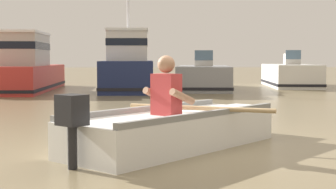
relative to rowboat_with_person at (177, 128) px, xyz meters
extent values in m
plane|color=#7A6B4C|center=(0.17, 0.15, -0.25)|extent=(120.00, 120.00, 0.00)
cube|color=white|center=(-0.05, -0.05, -0.03)|extent=(2.99, 2.95, 0.44)
cube|color=white|center=(1.19, 1.16, -0.03)|extent=(0.71, 0.71, 0.42)
cube|color=gray|center=(-0.41, 0.32, 0.22)|extent=(2.23, 2.18, 0.08)
cube|color=gray|center=(0.31, -0.41, 0.22)|extent=(2.23, 2.18, 0.08)
cube|color=white|center=(-0.12, -0.12, 0.15)|extent=(0.91, 0.92, 0.06)
cylinder|color=black|center=(-1.23, -1.20, 0.02)|extent=(0.14, 0.14, 0.54)
cube|color=black|center=(-1.23, -1.20, 0.37)|extent=(0.37, 0.37, 0.32)
cube|color=#B23333|center=(-0.16, -0.15, 0.45)|extent=(0.39, 0.40, 0.52)
sphere|color=#9E7051|center=(-0.16, -0.15, 0.83)|extent=(0.22, 0.22, 0.22)
cylinder|color=#9E7051|center=(-0.28, 0.04, 0.43)|extent=(0.37, 0.36, 0.23)
cylinder|color=#9E7051|center=(0.03, -0.28, 0.43)|extent=(0.37, 0.36, 0.23)
cylinder|color=tan|center=(0.30, 0.09, 0.25)|extent=(1.80, 0.98, 0.06)
cube|color=#B72D28|center=(-4.07, 12.30, 0.20)|extent=(1.90, 6.71, 0.90)
cube|color=black|center=(-4.07, 12.30, -0.09)|extent=(1.94, 6.75, 0.10)
cube|color=#B2ADA3|center=(-4.09, 11.71, 1.20)|extent=(1.41, 2.84, 1.10)
cube|color=black|center=(-4.09, 11.71, 1.33)|extent=(1.44, 2.87, 0.24)
cube|color=white|center=(-4.09, 11.71, 1.79)|extent=(1.48, 2.98, 0.08)
cube|color=#19234C|center=(-0.44, 12.09, 0.28)|extent=(2.04, 5.71, 1.07)
cube|color=black|center=(-0.44, 12.09, -0.06)|extent=(2.08, 5.75, 0.10)
cube|color=silver|center=(-0.47, 11.58, 1.32)|extent=(1.48, 2.43, 1.01)
cube|color=black|center=(-0.47, 11.58, 1.45)|extent=(1.51, 2.46, 0.24)
cube|color=white|center=(-0.47, 11.58, 1.87)|extent=(1.55, 2.55, 0.08)
cylinder|color=silver|center=(-0.45, 11.95, 2.32)|extent=(0.10, 0.10, 3.01)
cube|color=gray|center=(2.39, 12.51, 0.18)|extent=(2.67, 5.40, 0.87)
cube|color=black|center=(2.39, 12.51, -0.10)|extent=(2.71, 5.44, 0.10)
cube|color=beige|center=(2.33, 12.13, 0.84)|extent=(0.73, 0.60, 0.44)
cube|color=slate|center=(2.29, 11.87, 1.02)|extent=(0.66, 0.14, 0.36)
cube|color=white|center=(6.23, 13.94, 0.20)|extent=(2.40, 4.99, 0.91)
cube|color=black|center=(6.23, 13.94, -0.09)|extent=(2.45, 5.04, 0.10)
cube|color=beige|center=(6.18, 13.59, 0.87)|extent=(0.67, 0.58, 0.44)
cube|color=slate|center=(6.14, 13.33, 1.05)|extent=(0.60, 0.13, 0.36)
camera|label=1|loc=(-0.73, -6.51, 0.90)|focal=54.58mm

